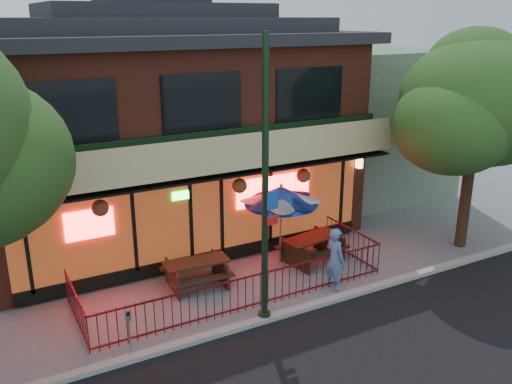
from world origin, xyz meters
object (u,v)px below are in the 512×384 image
pedestrian (335,259)px  parking_meter_near (129,326)px  patio_umbrella (281,195)px  picnic_table_right (312,245)px  street_light (265,201)px  street_tree_right (477,96)px  picnic_table_left (197,269)px

pedestrian → parking_meter_near: (-5.94, -0.50, -0.08)m
patio_umbrella → parking_meter_near: size_ratio=2.10×
parking_meter_near → pedestrian: bearing=4.8°
picnic_table_right → parking_meter_near: 6.82m
patio_umbrella → picnic_table_right: bearing=-25.0°
street_light → street_tree_right: 8.30m
picnic_table_right → pedestrian: 1.89m
street_tree_right → picnic_table_left: size_ratio=3.68×
street_tree_right → pedestrian: size_ratio=3.88×
patio_umbrella → pedestrian: size_ratio=1.41×
picnic_table_left → pedestrian: (3.32, -1.97, 0.40)m
pedestrian → picnic_table_left: bearing=52.7°
picnic_table_left → pedestrian: size_ratio=1.05×
parking_meter_near → street_light: bearing=-0.0°
picnic_table_left → parking_meter_near: bearing=-136.7°
street_light → picnic_table_left: street_light is taller
parking_meter_near → picnic_table_left: bearing=43.3°
street_tree_right → picnic_table_right: (-5.05, 1.30, -4.43)m
picnic_table_left → pedestrian: pedestrian is taller
parking_meter_near → patio_umbrella: bearing=26.2°
pedestrian → parking_meter_near: 5.96m
picnic_table_right → patio_umbrella: patio_umbrella is taller
street_light → picnic_table_right: size_ratio=3.34×
street_tree_right → picnic_table_left: street_tree_right is taller
street_light → pedestrian: (2.51, 0.50, -2.24)m
patio_umbrella → parking_meter_near: (-5.51, -2.71, -1.35)m
street_light → pedestrian: 3.41m
picnic_table_left → patio_umbrella: 3.34m
picnic_table_left → picnic_table_right: picnic_table_right is taller
patio_umbrella → pedestrian: 2.58m
parking_meter_near → picnic_table_right: bearing=19.6°
street_tree_right → pedestrian: (-5.53, -0.49, -4.05)m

